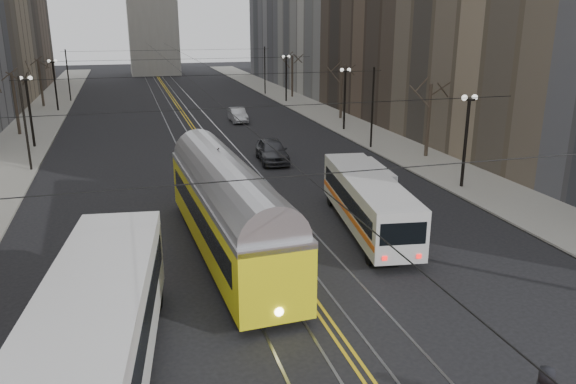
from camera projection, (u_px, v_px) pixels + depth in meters
sidewalk_left at (30, 132)px, 52.45m from camera, size 5.00×140.00×0.15m
sidewalk_right at (331, 117)px, 60.45m from camera, size 5.00×140.00×0.15m
streetcar_rails at (191, 125)px, 56.47m from camera, size 4.80×130.00×0.02m
centre_lines at (191, 125)px, 56.47m from camera, size 0.42×130.00×0.01m
lamp_posts at (216, 126)px, 40.73m from camera, size 27.60×57.20×5.60m
street_trees at (203, 112)px, 46.70m from camera, size 31.68×53.28×5.60m
trolley_wires at (204, 101)px, 46.03m from camera, size 25.96×120.00×6.60m
transit_bus at (93, 353)px, 14.97m from camera, size 4.56×13.61×3.34m
streetcar at (228, 218)px, 25.00m from camera, size 3.42×14.72×3.44m
rear_bus at (368, 204)px, 27.96m from camera, size 3.80×10.76×2.75m
cargo_van at (368, 184)px, 32.65m from camera, size 2.36×4.89×2.08m
sedan_grey at (272, 151)px, 41.72m from camera, size 2.39×5.13×1.70m
sedan_silver at (238, 115)px, 58.11m from camera, size 1.54×4.30×1.41m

